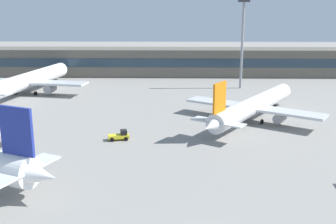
% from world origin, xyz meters
% --- Properties ---
extents(ground_plane, '(400.00, 400.00, 0.00)m').
position_xyz_m(ground_plane, '(0.00, 40.00, 0.00)').
color(ground_plane, gray).
extents(terminal_building, '(141.94, 12.13, 9.00)m').
position_xyz_m(terminal_building, '(0.00, 101.85, 4.50)').
color(terminal_building, '#5B564C').
rests_on(terminal_building, ground_plane).
extents(airplane_mid, '(26.49, 36.06, 10.18)m').
position_xyz_m(airplane_mid, '(12.62, 45.69, 3.10)').
color(airplane_mid, silver).
rests_on(airplane_mid, ground_plane).
extents(airplane_far, '(32.99, 46.83, 11.62)m').
position_xyz_m(airplane_far, '(-42.70, 71.45, 3.54)').
color(airplane_far, white).
rests_on(airplane_far, ground_plane).
extents(baggage_tug_yellow, '(3.84, 2.44, 1.75)m').
position_xyz_m(baggage_tug_yellow, '(-13.22, 32.00, 0.80)').
color(baggage_tug_yellow, yellow).
rests_on(baggage_tug_yellow, ground_plane).
extents(floodlight_tower_west, '(3.20, 0.80, 24.96)m').
position_xyz_m(floodlight_tower_west, '(14.85, 79.48, 14.48)').
color(floodlight_tower_west, gray).
rests_on(floodlight_tower_west, ground_plane).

